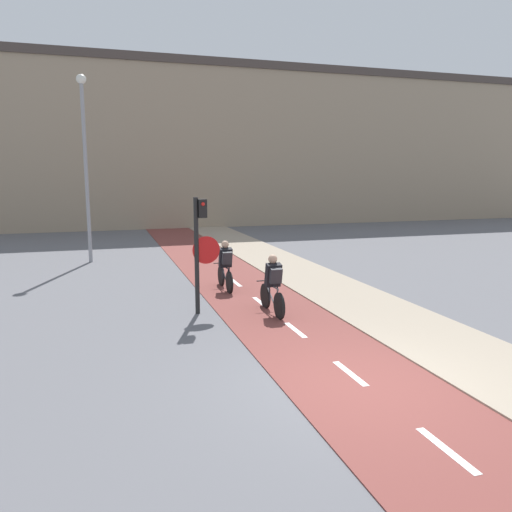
{
  "coord_description": "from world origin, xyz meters",
  "views": [
    {
      "loc": [
        -3.91,
        -6.7,
        3.36
      ],
      "look_at": [
        0.0,
        5.89,
        1.2
      ],
      "focal_mm": 35.0,
      "sensor_mm": 36.0,
      "label": 1
    }
  ],
  "objects_px": {
    "traffic_light_pole": "(200,242)",
    "street_lamp_far": "(85,150)",
    "cyclist_near": "(273,286)",
    "cyclist_far": "(225,266)"
  },
  "relations": [
    {
      "from": "street_lamp_far",
      "to": "cyclist_near",
      "type": "distance_m",
      "value": 10.62
    },
    {
      "from": "cyclist_near",
      "to": "cyclist_far",
      "type": "distance_m",
      "value": 2.86
    },
    {
      "from": "traffic_light_pole",
      "to": "cyclist_near",
      "type": "distance_m",
      "value": 2.05
    },
    {
      "from": "cyclist_far",
      "to": "street_lamp_far",
      "type": "bearing_deg",
      "value": 121.97
    },
    {
      "from": "cyclist_far",
      "to": "traffic_light_pole",
      "type": "bearing_deg",
      "value": -117.52
    },
    {
      "from": "traffic_light_pole",
      "to": "street_lamp_far",
      "type": "relative_size",
      "value": 0.41
    },
    {
      "from": "street_lamp_far",
      "to": "traffic_light_pole",
      "type": "bearing_deg",
      "value": -72.23
    },
    {
      "from": "traffic_light_pole",
      "to": "cyclist_near",
      "type": "xyz_separation_m",
      "value": [
        1.65,
        -0.59,
        -1.06
      ]
    },
    {
      "from": "traffic_light_pole",
      "to": "cyclist_far",
      "type": "height_order",
      "value": "traffic_light_pole"
    },
    {
      "from": "cyclist_far",
      "to": "cyclist_near",
      "type": "bearing_deg",
      "value": -80.19
    }
  ]
}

